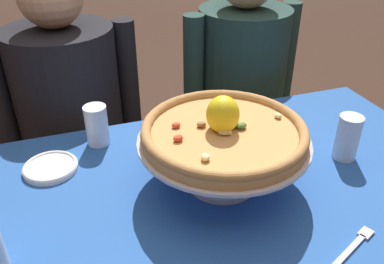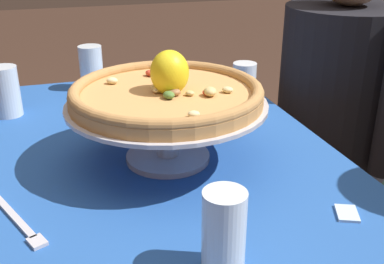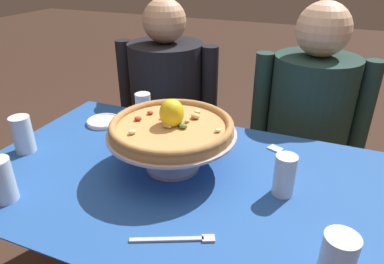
{
  "view_description": "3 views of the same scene",
  "coord_description": "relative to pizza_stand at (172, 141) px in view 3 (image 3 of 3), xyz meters",
  "views": [
    {
      "loc": [
        -0.35,
        -0.68,
        1.35
      ],
      "look_at": [
        -0.07,
        0.12,
        0.83
      ],
      "focal_mm": 37.41,
      "sensor_mm": 36.0,
      "label": 1
    },
    {
      "loc": [
        0.84,
        -0.16,
        1.17
      ],
      "look_at": [
        -0.03,
        0.1,
        0.77
      ],
      "focal_mm": 43.62,
      "sensor_mm": 36.0,
      "label": 2
    },
    {
      "loc": [
        0.41,
        -0.84,
        1.35
      ],
      "look_at": [
        0.02,
        0.12,
        0.82
      ],
      "focal_mm": 32.77,
      "sensor_mm": 36.0,
      "label": 3
    }
  ],
  "objects": [
    {
      "name": "dining_table",
      "position": [
        0.02,
        -0.04,
        -0.2
      ],
      "size": [
        1.27,
        0.83,
        0.72
      ],
      "color": "olive",
      "rests_on": "ground"
    },
    {
      "name": "pizza_stand",
      "position": [
        0.0,
        0.0,
        0.0
      ],
      "size": [
        0.41,
        0.41,
        0.13
      ],
      "color": "#B7B7C1",
      "rests_on": "dining_table"
    },
    {
      "name": "diner_right",
      "position": [
        0.37,
        0.67,
        -0.23
      ],
      "size": [
        0.52,
        0.4,
        1.18
      ],
      "color": "#1E3833",
      "rests_on": "ground"
    },
    {
      "name": "water_glass_side_left",
      "position": [
        -0.53,
        -0.1,
        -0.04
      ],
      "size": [
        0.07,
        0.07,
        0.13
      ],
      "color": "silver",
      "rests_on": "dining_table"
    },
    {
      "name": "water_glass_back_left",
      "position": [
        -0.27,
        0.28,
        -0.04
      ],
      "size": [
        0.06,
        0.06,
        0.12
      ],
      "color": "white",
      "rests_on": "dining_table"
    },
    {
      "name": "dinner_fork",
      "position": [
        0.15,
        -0.3,
        -0.09
      ],
      "size": [
        0.2,
        0.1,
        0.01
      ],
      "color": "#B7B7C1",
      "rests_on": "dining_table"
    },
    {
      "name": "water_glass_side_right",
      "position": [
        0.36,
        -0.01,
        -0.04
      ],
      "size": [
        0.06,
        0.06,
        0.13
      ],
      "color": "silver",
      "rests_on": "dining_table"
    },
    {
      "name": "water_glass_front_left",
      "position": [
        -0.37,
        -0.34,
        -0.04
      ],
      "size": [
        0.07,
        0.07,
        0.13
      ],
      "color": "silver",
      "rests_on": "dining_table"
    },
    {
      "name": "water_glass_front_right",
      "position": [
        0.51,
        -0.26,
        -0.05
      ],
      "size": [
        0.08,
        0.08,
        0.11
      ],
      "color": "silver",
      "rests_on": "dining_table"
    },
    {
      "name": "side_plate",
      "position": [
        -0.41,
        0.19,
        -0.09
      ],
      "size": [
        0.14,
        0.14,
        0.02
      ],
      "color": "white",
      "rests_on": "dining_table"
    },
    {
      "name": "pizza",
      "position": [
        -0.0,
        0.0,
        0.06
      ],
      "size": [
        0.39,
        0.39,
        0.11
      ],
      "color": "tan",
      "rests_on": "pizza_stand"
    },
    {
      "name": "sugar_packet",
      "position": [
        0.29,
        0.24,
        -0.09
      ],
      "size": [
        0.06,
        0.05,
        0.0
      ],
      "primitive_type": "cube",
      "rotation": [
        0.0,
        0.0,
        2.73
      ],
      "color": "silver",
      "rests_on": "dining_table"
    },
    {
      "name": "diner_left",
      "position": [
        -0.33,
        0.63,
        -0.24
      ],
      "size": [
        0.52,
        0.41,
        1.17
      ],
      "color": "#1E3833",
      "rests_on": "ground"
    }
  ]
}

